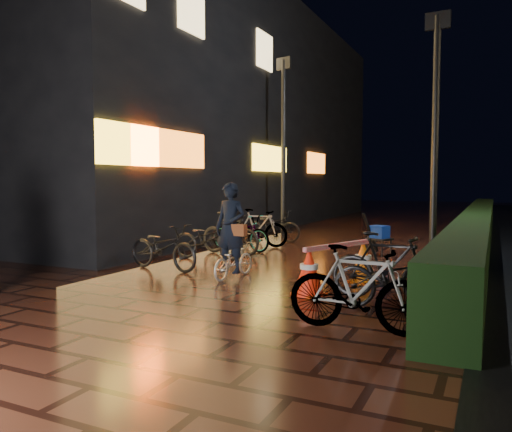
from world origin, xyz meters
The scene contains 10 objects.
ground centered at (0.00, 0.00, 0.00)m, with size 80.00×80.00×0.00m, color #381911.
hedge centered at (3.30, 8.00, 0.50)m, with size 0.70×20.00×1.00m, color black.
storefront_block centered at (-9.50, 11.50, 4.50)m, with size 12.09×22.00×9.00m.
lamp_post_hedge centered at (2.56, 3.84, 2.88)m, with size 0.50×0.15×5.24m.
lamp_post_sf centered at (-2.70, 8.38, 3.23)m, with size 0.56×0.23×5.88m.
cyclist centered at (-0.66, 0.99, 0.66)m, with size 0.66×1.28×1.79m.
traffic_barrier centered at (1.36, 1.00, 0.38)m, with size 1.09×1.88×0.77m.
cart_assembly centered at (1.18, 5.09, 0.54)m, with size 0.75×0.64×1.04m.
parked_bikes_storefront centered at (-2.24, 3.92, 0.49)m, with size 2.02×6.13×1.05m.
parked_bikes_hedge centered at (2.38, -0.29, 0.50)m, with size 2.04×2.22×1.05m.
Camera 1 is at (3.72, -7.10, 1.81)m, focal length 35.00 mm.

